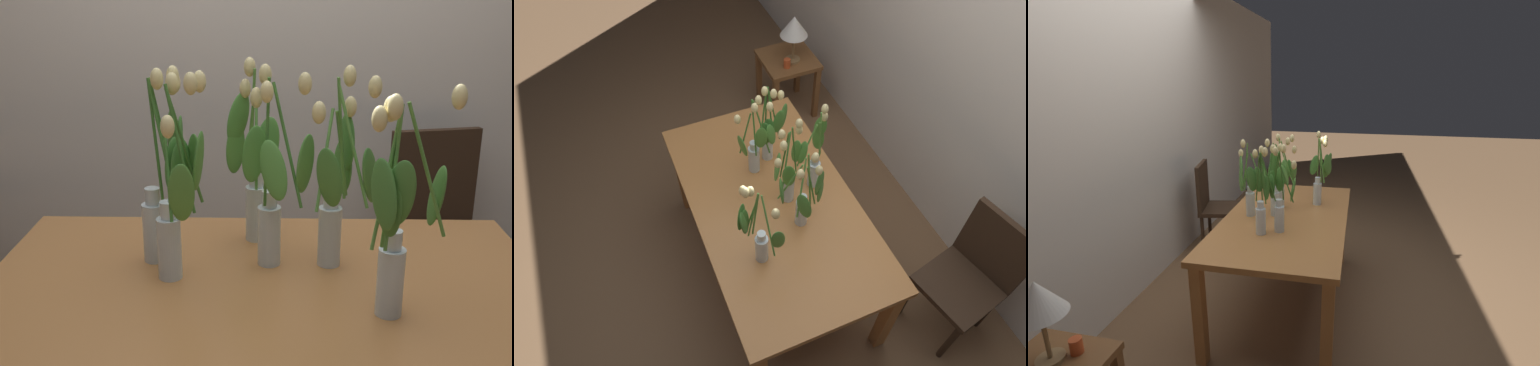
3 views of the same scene
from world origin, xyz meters
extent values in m
cube|color=silver|center=(0.00, 1.27, 1.35)|extent=(9.00, 0.10, 2.70)
cube|color=#B7753D|center=(0.00, 0.00, 0.72)|extent=(1.60, 0.90, 0.04)
cube|color=#B7753D|center=(-0.74, 0.39, 0.35)|extent=(0.07, 0.07, 0.70)
cube|color=#B7753D|center=(0.74, 0.39, 0.35)|extent=(0.07, 0.07, 0.70)
cylinder|color=silver|center=(-0.27, -0.01, 0.83)|extent=(0.07, 0.07, 0.18)
cylinder|color=silver|center=(-0.27, -0.01, 0.94)|extent=(0.04, 0.04, 0.05)
cylinder|color=silver|center=(-0.27, -0.01, 0.80)|extent=(0.06, 0.06, 0.11)
cylinder|color=#3D752D|center=(-0.22, 0.03, 1.12)|extent=(0.09, 0.07, 0.34)
ellipsoid|color=#F4E093|center=(-0.18, 0.06, 1.29)|extent=(0.04, 0.04, 0.06)
ellipsoid|color=#4C8E38|center=(-0.21, 0.07, 1.06)|extent=(0.07, 0.11, 0.18)
cylinder|color=#3D752D|center=(-0.23, -0.01, 1.12)|extent=(0.08, 0.02, 0.35)
ellipsoid|color=#F4E093|center=(-0.20, -0.02, 1.30)|extent=(0.04, 0.04, 0.06)
ellipsoid|color=#4C8E38|center=(-0.18, 0.01, 1.08)|extent=(0.05, 0.08, 0.17)
cylinder|color=#3D752D|center=(-0.26, -0.06, 1.07)|extent=(0.03, 0.09, 0.25)
ellipsoid|color=#F4E093|center=(-0.25, -0.10, 1.20)|extent=(0.04, 0.04, 0.06)
ellipsoid|color=#4C8E38|center=(-0.22, -0.09, 1.03)|extent=(0.08, 0.07, 0.17)
cylinder|color=silver|center=(0.01, 0.09, 0.83)|extent=(0.07, 0.07, 0.18)
cylinder|color=silver|center=(0.01, 0.09, 0.94)|extent=(0.04, 0.04, 0.05)
cylinder|color=silver|center=(0.01, 0.09, 0.80)|extent=(0.06, 0.06, 0.11)
cylinder|color=#3D752D|center=(0.06, 0.05, 1.12)|extent=(0.09, 0.08, 0.34)
ellipsoid|color=#F4E093|center=(0.10, 0.01, 1.29)|extent=(0.04, 0.04, 0.06)
ellipsoid|color=#4C8E38|center=(0.11, 0.04, 1.07)|extent=(0.08, 0.07, 0.18)
cylinder|color=#3D752D|center=(0.00, 0.12, 1.12)|extent=(0.02, 0.05, 0.36)
ellipsoid|color=#F4E093|center=(-0.01, 0.14, 1.30)|extent=(0.04, 0.04, 0.06)
ellipsoid|color=#4C8E38|center=(-0.04, 0.15, 1.06)|extent=(0.09, 0.05, 0.18)
cylinder|color=#3D752D|center=(0.00, 0.06, 1.10)|extent=(0.02, 0.04, 0.32)
ellipsoid|color=#F4E093|center=(0.00, 0.04, 1.27)|extent=(0.04, 0.04, 0.06)
ellipsoid|color=#4C8E38|center=(0.02, 0.01, 1.06)|extent=(0.11, 0.07, 0.18)
cylinder|color=silver|center=(0.31, -0.20, 0.83)|extent=(0.07, 0.07, 0.18)
cylinder|color=silver|center=(0.31, -0.20, 0.94)|extent=(0.04, 0.04, 0.05)
cylinder|color=silver|center=(0.31, -0.20, 0.80)|extent=(0.06, 0.06, 0.11)
cylinder|color=#56933D|center=(0.28, -0.23, 1.10)|extent=(0.06, 0.06, 0.31)
ellipsoid|color=#F4E093|center=(0.25, -0.25, 1.26)|extent=(0.04, 0.04, 0.06)
ellipsoid|color=#427F33|center=(0.27, -0.28, 1.09)|extent=(0.08, 0.09, 0.18)
cylinder|color=#56933D|center=(0.30, -0.23, 1.11)|extent=(0.03, 0.06, 0.34)
ellipsoid|color=#F4E093|center=(0.28, -0.25, 1.29)|extent=(0.04, 0.04, 0.06)
ellipsoid|color=#427F33|center=(0.30, -0.28, 1.09)|extent=(0.08, 0.08, 0.18)
cylinder|color=#56933D|center=(0.29, -0.21, 1.11)|extent=(0.04, 0.04, 0.34)
ellipsoid|color=#F4E093|center=(0.28, -0.23, 1.28)|extent=(0.04, 0.04, 0.06)
ellipsoid|color=#427F33|center=(0.28, -0.26, 1.07)|extent=(0.07, 0.07, 0.17)
cylinder|color=#56933D|center=(0.38, -0.19, 1.12)|extent=(0.12, 0.02, 0.34)
ellipsoid|color=#F4E093|center=(0.44, -0.18, 1.30)|extent=(0.04, 0.04, 0.06)
ellipsoid|color=#427F33|center=(0.42, -0.15, 1.04)|extent=(0.04, 0.11, 0.18)
cylinder|color=silver|center=(0.19, 0.09, 0.83)|extent=(0.07, 0.07, 0.18)
cylinder|color=silver|center=(0.19, 0.09, 0.94)|extent=(0.04, 0.04, 0.05)
cylinder|color=silver|center=(0.19, 0.09, 0.80)|extent=(0.06, 0.06, 0.11)
cylinder|color=#56933D|center=(0.21, 0.11, 1.07)|extent=(0.05, 0.05, 0.26)
ellipsoid|color=#F4E093|center=(0.24, 0.13, 1.21)|extent=(0.04, 0.04, 0.06)
ellipsoid|color=#427F33|center=(0.22, 0.16, 1.02)|extent=(0.06, 0.07, 0.17)
cylinder|color=#56933D|center=(0.21, 0.10, 1.12)|extent=(0.04, 0.03, 0.36)
ellipsoid|color=#F4E093|center=(0.23, 0.11, 1.30)|extent=(0.04, 0.04, 0.06)
ellipsoid|color=#427F33|center=(0.23, 0.15, 1.10)|extent=(0.05, 0.08, 0.17)
cylinder|color=#56933D|center=(0.24, 0.05, 1.11)|extent=(0.09, 0.08, 0.33)
ellipsoid|color=#F4E093|center=(0.28, 0.01, 1.29)|extent=(0.04, 0.04, 0.06)
ellipsoid|color=#427F33|center=(0.29, 0.04, 1.03)|extent=(0.09, 0.09, 0.18)
cylinder|color=#56933D|center=(0.16, 0.02, 1.08)|extent=(0.05, 0.11, 0.27)
ellipsoid|color=#F4E093|center=(0.13, -0.03, 1.23)|extent=(0.04, 0.04, 0.06)
ellipsoid|color=#427F33|center=(0.17, -0.03, 1.05)|extent=(0.10, 0.05, 0.18)
cylinder|color=silver|center=(-0.33, 0.10, 0.83)|extent=(0.07, 0.07, 0.18)
cylinder|color=silver|center=(-0.33, 0.10, 0.94)|extent=(0.04, 0.04, 0.05)
cylinder|color=silver|center=(-0.33, 0.10, 0.80)|extent=(0.06, 0.06, 0.11)
cylinder|color=#3D752D|center=(-0.29, 0.11, 1.12)|extent=(0.07, 0.01, 0.35)
ellipsoid|color=#F4E093|center=(-0.26, 0.11, 1.30)|extent=(0.04, 0.04, 0.06)
ellipsoid|color=#427F33|center=(-0.25, 0.14, 1.09)|extent=(0.04, 0.09, 0.18)
cylinder|color=#3D752D|center=(-0.29, 0.06, 1.11)|extent=(0.08, 0.08, 0.34)
ellipsoid|color=#F4E093|center=(-0.25, 0.02, 1.29)|extent=(0.04, 0.04, 0.06)
ellipsoid|color=#427F33|center=(-0.24, 0.05, 1.05)|extent=(0.07, 0.07, 0.17)
cylinder|color=#3D752D|center=(-0.30, 0.13, 1.10)|extent=(0.07, 0.05, 0.32)
ellipsoid|color=#F4E093|center=(-0.26, 0.15, 1.27)|extent=(0.04, 0.04, 0.06)
ellipsoid|color=#427F33|center=(-0.28, 0.18, 1.10)|extent=(0.06, 0.09, 0.18)
cylinder|color=#3D752D|center=(-0.31, 0.09, 1.12)|extent=(0.04, 0.03, 0.35)
ellipsoid|color=#F4E093|center=(-0.30, 0.08, 1.29)|extent=(0.04, 0.04, 0.06)
ellipsoid|color=#427F33|center=(-0.26, 0.08, 1.04)|extent=(0.07, 0.07, 0.17)
cylinder|color=silver|center=(-0.03, 0.27, 0.83)|extent=(0.07, 0.07, 0.18)
cylinder|color=silver|center=(-0.03, 0.27, 0.94)|extent=(0.04, 0.04, 0.05)
cylinder|color=silver|center=(-0.03, 0.27, 0.80)|extent=(0.06, 0.06, 0.11)
cylinder|color=#56933D|center=(-0.05, 0.30, 1.08)|extent=(0.04, 0.05, 0.28)
ellipsoid|color=#F4E093|center=(-0.07, 0.32, 1.23)|extent=(0.04, 0.04, 0.06)
ellipsoid|color=#4C8E38|center=(-0.10, 0.31, 1.04)|extent=(0.08, 0.06, 0.17)
cylinder|color=#56933D|center=(-0.05, 0.29, 1.12)|extent=(0.03, 0.04, 0.35)
ellipsoid|color=#F4E093|center=(-0.05, 0.30, 1.29)|extent=(0.04, 0.04, 0.06)
ellipsoid|color=#4C8E38|center=(-0.09, 0.31, 1.13)|extent=(0.11, 0.07, 0.18)
cylinder|color=#56933D|center=(-0.03, 0.21, 1.08)|extent=(0.01, 0.11, 0.27)
ellipsoid|color=#F4E093|center=(-0.03, 0.15, 1.23)|extent=(0.04, 0.04, 0.06)
ellipsoid|color=#4C8E38|center=(0.00, 0.17, 1.08)|extent=(0.09, 0.05, 0.18)
cube|color=#382619|center=(0.76, 0.83, 0.45)|extent=(0.47, 0.47, 0.04)
cylinder|color=#382619|center=(0.96, 0.70, 0.21)|extent=(0.04, 0.04, 0.43)
cylinder|color=#382619|center=(0.63, 0.63, 0.21)|extent=(0.04, 0.04, 0.43)
cylinder|color=#382619|center=(0.89, 1.03, 0.21)|extent=(0.04, 0.04, 0.43)
cylinder|color=#382619|center=(0.56, 0.96, 0.21)|extent=(0.04, 0.04, 0.43)
cube|color=#382619|center=(0.73, 1.01, 0.70)|extent=(0.40, 0.12, 0.46)
camera|label=1|loc=(0.01, -1.61, 1.57)|focal=43.79mm
camera|label=2|loc=(1.44, -0.62, 2.84)|focal=32.08mm
camera|label=3|loc=(-2.45, -0.50, 1.76)|focal=25.05mm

